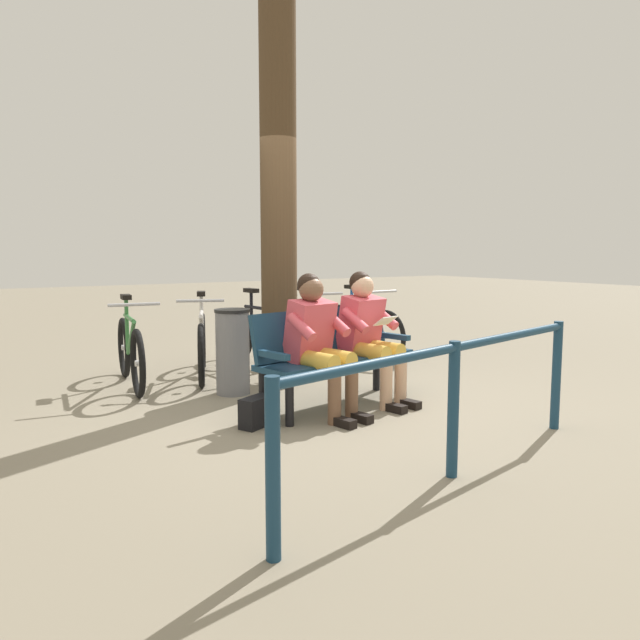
% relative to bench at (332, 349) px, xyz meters
% --- Properties ---
extents(ground_plane, '(40.00, 40.00, 0.00)m').
position_rel_bench_xyz_m(ground_plane, '(0.06, 0.19, -0.51)').
color(ground_plane, gray).
extents(bench, '(1.66, 0.79, 0.87)m').
position_rel_bench_xyz_m(bench, '(0.00, 0.00, 0.00)').
color(bench, navy).
rests_on(bench, ground).
extents(person_reading, '(0.54, 0.81, 1.20)m').
position_rel_bench_xyz_m(person_reading, '(-0.34, 0.10, 0.16)').
color(person_reading, '#D84C59').
rests_on(person_reading, ground).
extents(person_companion, '(0.54, 0.81, 1.20)m').
position_rel_bench_xyz_m(person_companion, '(0.29, 0.22, 0.16)').
color(person_companion, '#D84C59').
rests_on(person_companion, ground).
extents(handbag, '(0.33, 0.26, 0.24)m').
position_rel_bench_xyz_m(handbag, '(0.88, 0.26, -0.39)').
color(handbag, black).
rests_on(handbag, ground).
extents(tree_trunk, '(0.37, 0.37, 4.18)m').
position_rel_bench_xyz_m(tree_trunk, '(0.00, -0.98, 1.59)').
color(tree_trunk, '#4C3823').
rests_on(tree_trunk, ground).
extents(litter_bin, '(0.34, 0.34, 0.83)m').
position_rel_bench_xyz_m(litter_bin, '(0.58, -0.86, -0.09)').
color(litter_bin, slate).
rests_on(litter_bin, ground).
extents(bicycle_red, '(0.48, 1.68, 0.94)m').
position_rel_bench_xyz_m(bicycle_red, '(-1.66, -1.84, -0.15)').
color(bicycle_red, black).
rests_on(bicycle_red, ground).
extents(bicycle_purple, '(0.48, 1.68, 0.94)m').
position_rel_bench_xyz_m(bicycle_purple, '(-0.92, -1.90, -0.15)').
color(bicycle_purple, black).
rests_on(bicycle_purple, ground).
extents(bicycle_black, '(0.48, 1.67, 0.94)m').
position_rel_bench_xyz_m(bicycle_black, '(-0.24, -1.92, -0.15)').
color(bicycle_black, black).
rests_on(bicycle_black, ground).
extents(bicycle_orange, '(0.73, 1.58, 0.94)m').
position_rel_bench_xyz_m(bicycle_orange, '(0.55, -1.75, -0.15)').
color(bicycle_orange, black).
rests_on(bicycle_orange, ground).
extents(bicycle_green, '(0.48, 1.67, 0.94)m').
position_rel_bench_xyz_m(bicycle_green, '(1.34, -1.70, -0.15)').
color(bicycle_green, black).
rests_on(bicycle_green, ground).
extents(railing_fence, '(2.89, 0.69, 0.85)m').
position_rel_bench_xyz_m(railing_fence, '(0.34, 1.87, 0.08)').
color(railing_fence, navy).
rests_on(railing_fence, ground).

